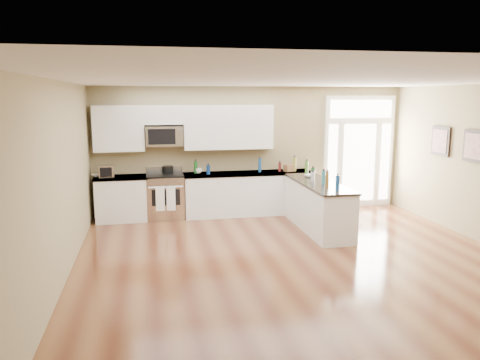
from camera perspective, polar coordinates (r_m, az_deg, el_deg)
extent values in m
plane|color=#542917|center=(7.10, 8.69, -11.29)|extent=(8.00, 8.00, 0.00)
plane|color=#92835C|center=(10.52, 1.50, 3.70)|extent=(7.00, 0.00, 7.00)
plane|color=#92835C|center=(6.42, -21.77, -1.17)|extent=(0.00, 8.00, 8.00)
plane|color=white|center=(6.61, 9.35, 11.92)|extent=(8.00, 8.00, 0.00)
cube|color=white|center=(10.13, -14.18, -2.30)|extent=(1.06, 0.62, 0.90)
cube|color=black|center=(10.22, -14.09, -4.49)|extent=(1.02, 0.52, 0.10)
cube|color=black|center=(10.04, -14.30, 0.32)|extent=(1.10, 0.66, 0.04)
cube|color=white|center=(10.34, 1.01, -1.74)|extent=(2.81, 0.62, 0.90)
cube|color=black|center=(10.43, 1.01, -3.89)|extent=(2.77, 0.52, 0.10)
cube|color=black|center=(10.25, 1.02, 0.83)|extent=(2.85, 0.66, 0.04)
cube|color=white|center=(9.28, 9.46, -3.26)|extent=(0.65, 2.28, 0.90)
cube|color=black|center=(9.38, 9.39, -5.64)|extent=(0.61, 2.18, 0.10)
cube|color=black|center=(9.18, 9.55, -0.41)|extent=(0.69, 2.32, 0.04)
cube|color=white|center=(10.07, -14.57, 6.09)|extent=(1.04, 0.33, 0.95)
cube|color=white|center=(10.20, -1.43, 6.46)|extent=(1.94, 0.33, 0.95)
cube|color=white|center=(10.05, -9.29, 7.85)|extent=(0.82, 0.33, 0.40)
cube|color=silver|center=(10.04, -9.21, 5.33)|extent=(0.78, 0.40, 0.42)
cube|color=black|center=(9.83, -9.51, 5.22)|extent=(0.56, 0.01, 0.32)
cube|color=white|center=(11.33, 14.25, 3.35)|extent=(1.70, 0.08, 2.60)
cube|color=white|center=(11.32, 14.30, 2.06)|extent=(0.78, 0.02, 1.80)
cube|color=white|center=(11.05, 11.21, 1.99)|extent=(0.22, 0.02, 1.80)
cube|color=white|center=(11.61, 17.25, 2.12)|extent=(0.22, 0.02, 1.80)
cube|color=white|center=(11.21, 14.58, 8.39)|extent=(1.50, 0.02, 0.40)
cube|color=black|center=(10.23, 23.27, 4.39)|extent=(0.04, 0.58, 0.58)
cube|color=#7C314C|center=(10.21, 23.15, 4.39)|extent=(0.01, 0.46, 0.46)
cube|color=black|center=(9.42, 26.68, 3.71)|extent=(0.04, 0.58, 0.58)
cube|color=#7C314C|center=(9.41, 26.56, 3.71)|extent=(0.01, 0.46, 0.46)
cube|color=silver|center=(10.12, -9.08, -2.08)|extent=(0.78, 0.64, 0.92)
cube|color=black|center=(10.03, -9.15, 0.58)|extent=(0.78, 0.60, 0.03)
cube|color=silver|center=(10.31, -9.23, 1.26)|extent=(0.78, 0.04, 0.14)
cube|color=black|center=(9.79, -9.01, -2.13)|extent=(0.58, 0.01, 0.34)
cylinder|color=silver|center=(9.72, -9.04, -0.89)|extent=(0.70, 0.02, 0.02)
cube|color=white|center=(9.76, -9.70, -2.31)|extent=(0.18, 0.02, 0.50)
cube|color=white|center=(9.76, -8.41, -2.27)|extent=(0.18, 0.02, 0.50)
cylinder|color=black|center=(10.13, -8.79, 1.28)|extent=(0.31, 0.31, 0.18)
cube|color=silver|center=(9.96, -15.97, 1.02)|extent=(0.32, 0.26, 0.26)
cube|color=brown|center=(10.43, 5.94, 1.47)|extent=(0.23, 0.20, 0.16)
imported|color=white|center=(10.12, -17.01, 0.52)|extent=(0.29, 0.29, 0.05)
imported|color=white|center=(9.75, 8.38, 0.52)|extent=(0.21, 0.21, 0.05)
imported|color=white|center=(10.16, -5.07, 1.13)|extent=(0.18, 0.18, 0.11)
cylinder|color=#19591E|center=(10.15, -5.43, 1.55)|extent=(0.08, 0.08, 0.26)
cylinder|color=navy|center=(10.28, 2.42, 1.80)|extent=(0.06, 0.06, 0.30)
cylinder|color=brown|center=(8.64, 10.56, 0.05)|extent=(0.06, 0.06, 0.30)
cylinder|color=olive|center=(10.49, 6.67, 1.94)|extent=(0.08, 0.08, 0.31)
cylinder|color=#26727F|center=(8.99, 10.14, 0.30)|extent=(0.07, 0.07, 0.26)
cylinder|color=#591919|center=(10.38, 4.86, 1.58)|extent=(0.06, 0.06, 0.20)
cylinder|color=#B2B2B7|center=(9.24, 8.86, 0.40)|extent=(0.08, 0.08, 0.19)
cylinder|color=navy|center=(10.00, -3.89, 1.24)|extent=(0.08, 0.08, 0.19)
cylinder|color=#3F7226|center=(9.87, 8.13, 1.40)|extent=(0.07, 0.07, 0.32)
cylinder|color=#19591E|center=(9.61, 8.89, 0.83)|extent=(0.08, 0.08, 0.21)
cylinder|color=navy|center=(8.40, 11.80, -0.38)|extent=(0.07, 0.07, 0.27)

